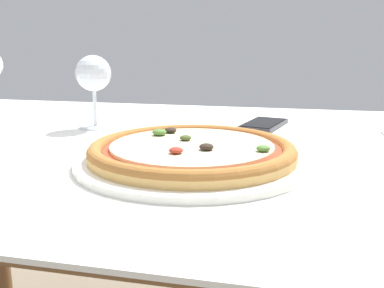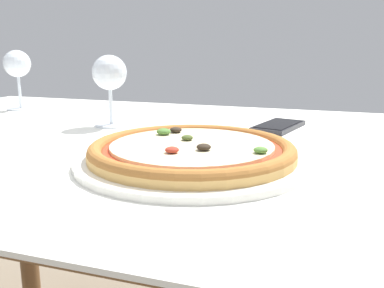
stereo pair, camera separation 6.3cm
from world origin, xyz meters
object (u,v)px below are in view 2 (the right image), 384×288
object	(u,v)px
pizza_plate	(192,153)
cell_phone	(278,126)
dining_table	(160,178)
wine_glass_far_left	(110,76)
wine_glass_far_right	(17,66)

from	to	relation	value
pizza_plate	cell_phone	world-z (taller)	pizza_plate
dining_table	pizza_plate	world-z (taller)	pizza_plate
wine_glass_far_left	dining_table	bearing A→B (deg)	-29.67
pizza_plate	wine_glass_far_left	world-z (taller)	wine_glass_far_left
dining_table	pizza_plate	xyz separation A→B (m)	(0.11, -0.14, 0.09)
wine_glass_far_left	cell_phone	size ratio (longest dim) A/B	0.97
dining_table	pizza_plate	bearing A→B (deg)	-51.86
wine_glass_far_left	pizza_plate	bearing A→B (deg)	-41.13
pizza_plate	wine_glass_far_right	world-z (taller)	wine_glass_far_right
dining_table	cell_phone	bearing A→B (deg)	40.51
pizza_plate	wine_glass_far_right	bearing A→B (deg)	149.45
dining_table	wine_glass_far_left	bearing A→B (deg)	150.33
wine_glass_far_left	cell_phone	distance (m)	0.37
wine_glass_far_left	cell_phone	bearing A→B (deg)	13.73
wine_glass_far_right	cell_phone	world-z (taller)	wine_glass_far_right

